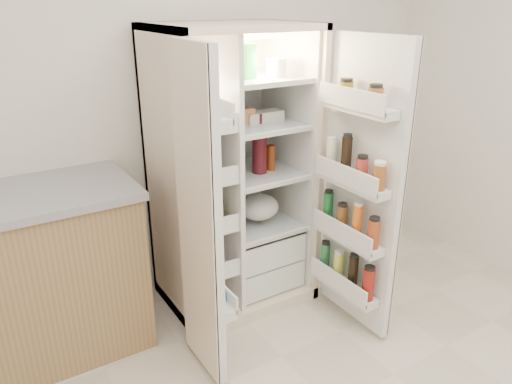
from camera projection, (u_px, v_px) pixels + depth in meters
wall_back at (189, 93)px, 3.18m from camera, size 4.00×0.02×2.70m
refrigerator at (232, 192)px, 3.18m from camera, size 0.92×0.70×1.80m
freezer_door at (200, 223)px, 2.40m from camera, size 0.15×0.40×1.72m
fridge_door at (360, 193)px, 2.82m from camera, size 0.17×0.58×1.72m
kitchen_counter at (14, 280)px, 2.65m from camera, size 1.36×0.72×0.99m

